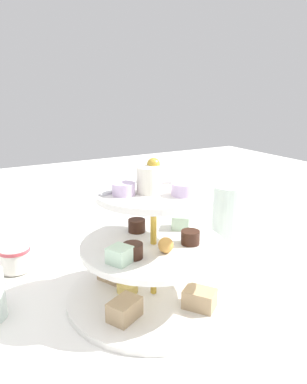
{
  "coord_description": "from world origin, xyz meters",
  "views": [
    {
      "loc": [
        0.27,
        0.48,
        0.34
      ],
      "look_at": [
        0.0,
        0.0,
        0.18
      ],
      "focal_mm": 34.62,
      "sensor_mm": 36.0,
      "label": 1
    }
  ],
  "objects": [
    {
      "name": "ground_plane",
      "position": [
        0.0,
        0.0,
        0.0
      ],
      "size": [
        2.4,
        2.4,
        0.0
      ],
      "primitive_type": "plane",
      "color": "white"
    },
    {
      "name": "tiered_serving_stand",
      "position": [
        0.0,
        0.0,
        0.07
      ],
      "size": [
        0.29,
        0.29,
        0.24
      ],
      "color": "white",
      "rests_on": "ground_plane"
    },
    {
      "name": "teacup_with_saucer",
      "position": [
        0.18,
        -0.21,
        0.02
      ],
      "size": [
        0.09,
        0.09,
        0.05
      ],
      "color": "white",
      "rests_on": "ground_plane"
    },
    {
      "name": "butter_knife_right",
      "position": [
        -0.02,
        -0.31,
        0.0
      ],
      "size": [
        0.17,
        0.01,
        0.0
      ],
      "primitive_type": "cube",
      "rotation": [
        0.0,
        0.0,
        6.28
      ],
      "color": "silver",
      "rests_on": "ground_plane"
    },
    {
      "name": "water_glass_tall_right",
      "position": [
        -0.24,
        -0.1,
        0.07
      ],
      "size": [
        0.07,
        0.07,
        0.14
      ],
      "primitive_type": "cylinder",
      "color": "silver",
      "rests_on": "ground_plane"
    }
  ]
}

